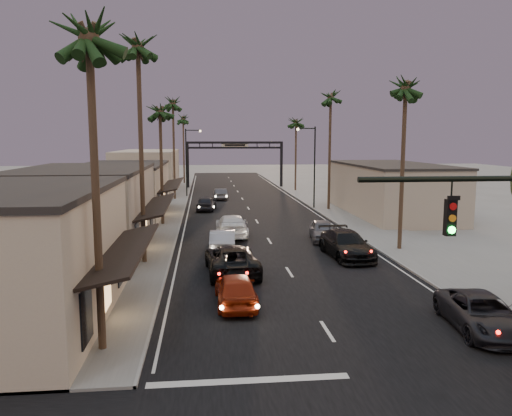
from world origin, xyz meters
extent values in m
plane|color=slate|center=(0.00, 40.00, 0.00)|extent=(200.00, 200.00, 0.00)
cube|color=black|center=(0.00, 45.00, 0.00)|extent=(14.00, 120.00, 0.02)
cube|color=slate|center=(-9.50, 52.00, 0.06)|extent=(5.00, 92.00, 0.12)
cube|color=slate|center=(9.50, 52.00, 0.06)|extent=(5.00, 92.00, 0.12)
cube|color=#BCAB90|center=(-13.00, 12.00, 2.75)|extent=(8.00, 12.00, 5.50)
cube|color=tan|center=(-13.00, 26.00, 2.75)|extent=(8.00, 14.00, 5.50)
cube|color=#BCAB90|center=(-13.00, 42.00, 2.50)|extent=(8.00, 16.00, 5.00)
cube|color=tan|center=(-13.00, 65.00, 3.00)|extent=(8.00, 20.00, 6.00)
cube|color=tan|center=(14.00, 40.00, 2.50)|extent=(8.00, 18.00, 5.00)
cylinder|color=black|center=(3.40, 4.00, 6.60)|extent=(8.40, 0.16, 0.16)
cube|color=black|center=(1.80, 4.00, 5.55)|extent=(0.28, 0.22, 1.00)
cube|color=black|center=(-7.40, 70.00, 3.50)|extent=(0.40, 0.40, 7.00)
cube|color=black|center=(7.40, 70.00, 3.50)|extent=(0.40, 0.40, 7.00)
cube|color=black|center=(0.00, 70.00, 7.10)|extent=(15.20, 0.35, 0.35)
cube|color=black|center=(0.00, 70.00, 6.30)|extent=(15.20, 0.30, 0.30)
cube|color=beige|center=(0.00, 69.98, 6.70)|extent=(4.20, 0.12, 1.00)
cylinder|color=black|center=(7.20, 45.00, 4.50)|extent=(0.16, 0.16, 9.00)
cylinder|color=black|center=(6.20, 45.00, 8.80)|extent=(2.00, 0.12, 0.12)
sphere|color=#FFD899|center=(5.30, 45.00, 8.70)|extent=(0.30, 0.30, 0.30)
cylinder|color=black|center=(-7.20, 58.00, 4.50)|extent=(0.16, 0.16, 9.00)
cylinder|color=black|center=(-6.20, 58.00, 8.80)|extent=(2.00, 0.12, 0.12)
sphere|color=#FFD899|center=(-5.30, 58.00, 8.70)|extent=(0.30, 0.30, 0.30)
cylinder|color=#38281C|center=(-8.60, 9.00, 5.50)|extent=(0.28, 0.28, 11.00)
sphere|color=black|center=(-8.60, 9.00, 11.60)|extent=(3.20, 3.20, 3.20)
cylinder|color=#38281C|center=(-8.60, 22.00, 6.50)|extent=(0.28, 0.28, 13.00)
sphere|color=black|center=(-8.60, 22.00, 13.60)|extent=(3.20, 3.20, 3.20)
cylinder|color=#38281C|center=(-8.60, 36.00, 5.00)|extent=(0.28, 0.28, 10.00)
sphere|color=black|center=(-8.60, 36.00, 10.60)|extent=(3.20, 3.20, 3.20)
cylinder|color=#38281C|center=(-8.60, 55.00, 6.00)|extent=(0.28, 0.28, 12.00)
sphere|color=black|center=(-8.60, 55.00, 12.60)|extent=(3.20, 3.20, 3.20)
cylinder|color=#38281C|center=(8.60, 24.00, 5.50)|extent=(0.28, 0.28, 11.00)
sphere|color=black|center=(8.60, 24.00, 11.60)|extent=(3.20, 3.20, 3.20)
cylinder|color=#38281C|center=(8.60, 44.00, 6.00)|extent=(0.28, 0.28, 12.00)
sphere|color=black|center=(8.60, 44.00, 12.60)|extent=(3.20, 3.20, 3.20)
cylinder|color=#38281C|center=(8.60, 64.00, 5.00)|extent=(0.28, 0.28, 10.00)
sphere|color=black|center=(8.60, 64.00, 10.60)|extent=(3.20, 3.20, 3.20)
cylinder|color=#38281C|center=(-8.30, 78.00, 5.50)|extent=(0.28, 0.28, 11.00)
sphere|color=black|center=(-8.30, 78.00, 11.60)|extent=(3.20, 3.20, 3.20)
imported|color=maroon|center=(-3.44, 13.57, 0.78)|extent=(1.91, 4.58, 1.55)
imported|color=black|center=(-3.35, 19.07, 0.84)|extent=(3.13, 6.17, 1.67)
imported|color=#A09FA5|center=(-3.66, 24.57, 0.78)|extent=(1.90, 4.84, 1.57)
imported|color=white|center=(-2.74, 30.07, 0.86)|extent=(2.43, 5.93, 1.72)
imported|color=black|center=(-4.67, 44.76, 0.79)|extent=(2.42, 4.81, 1.57)
imported|color=#434347|center=(-2.83, 54.52, 0.70)|extent=(1.67, 4.33, 1.41)
imported|color=black|center=(6.20, 9.45, 0.73)|extent=(2.98, 5.47, 1.45)
imported|color=black|center=(4.30, 22.25, 0.86)|extent=(2.80, 6.08, 1.72)
imported|color=#57575D|center=(4.05, 27.75, 0.77)|extent=(2.36, 4.71, 1.54)
camera|label=1|loc=(-4.82, -8.74, 7.66)|focal=35.00mm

